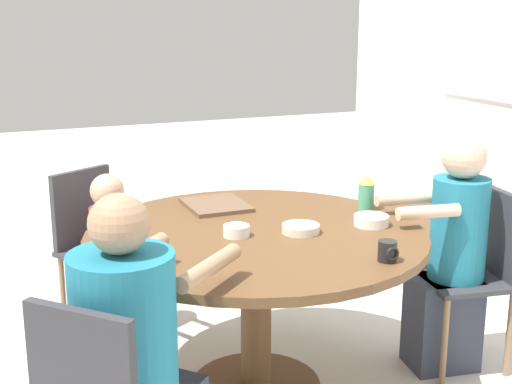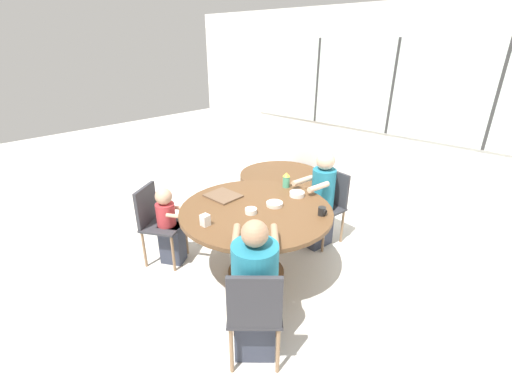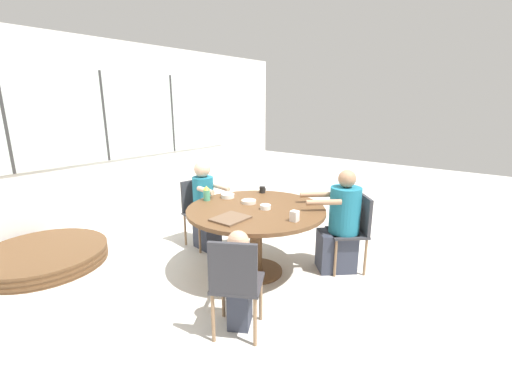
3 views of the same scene
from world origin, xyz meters
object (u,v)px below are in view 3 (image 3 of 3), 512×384
chair_for_man_blue_shirt (198,207)px  bowl_white_shallow (228,196)px  sippy_cup (207,193)px  bowl_cereal (249,202)px  chair_for_woman_green_shirt (355,226)px  milk_carton_small (295,216)px  bowl_fruit (265,207)px  person_man_blue_shirt (205,208)px  chair_for_toddler (235,280)px  person_toddler (239,281)px  folded_table_stack (44,256)px  coffee_mug (262,190)px  person_woman_green_shirt (341,227)px

chair_for_man_blue_shirt → bowl_white_shallow: (-0.06, -0.59, 0.26)m
sippy_cup → bowl_cereal: bearing=-65.0°
chair_for_woman_green_shirt → milk_carton_small: size_ratio=8.43×
bowl_fruit → person_man_blue_shirt: bearing=83.7°
chair_for_toddler → bowl_fruit: (1.01, 0.45, 0.27)m
person_toddler → folded_table_stack: person_toddler is taller
coffee_mug → bowl_white_shallow: (-0.44, 0.19, -0.02)m
chair_for_man_blue_shirt → person_toddler: person_toddler is taller
coffee_mug → bowl_white_shallow: 0.48m
chair_for_man_blue_shirt → bowl_white_shallow: chair_for_man_blue_shirt is taller
sippy_cup → milk_carton_small: (0.02, -1.19, -0.04)m
bowl_white_shallow → sippy_cup: bearing=154.5°
chair_for_man_blue_shirt → coffee_mug: (0.38, -0.79, 0.28)m
sippy_cup → person_man_blue_shirt: bearing=50.1°
sippy_cup → milk_carton_small: sippy_cup is taller
coffee_mug → milk_carton_small: size_ratio=0.79×
chair_for_man_blue_shirt → bowl_cereal: chair_for_man_blue_shirt is taller
person_toddler → bowl_fruit: bearing=83.6°
sippy_cup → bowl_fruit: (0.15, -0.74, -0.06)m
chair_for_woman_green_shirt → milk_carton_small: bearing=119.7°
sippy_cup → chair_for_man_blue_shirt: bearing=58.5°
bowl_white_shallow → person_toddler: bearing=-134.0°
bowl_fruit → folded_table_stack: 2.76m
milk_carton_small → bowl_cereal: bearing=74.8°
chair_for_man_blue_shirt → coffee_mug: bearing=124.6°
person_toddler → chair_for_man_blue_shirt: bearing=118.0°
person_woman_green_shirt → sippy_cup: size_ratio=6.78×
sippy_cup → person_toddler: bearing=-123.1°
coffee_mug → sippy_cup: size_ratio=0.48×
bowl_cereal → folded_table_stack: 2.56m
person_toddler → bowl_fruit: person_toddler is taller
folded_table_stack → chair_for_woman_green_shirt: bearing=-54.2°
bowl_fruit → sippy_cup: bearing=101.8°
chair_for_woman_green_shirt → folded_table_stack: 3.70m
chair_for_woman_green_shirt → bowl_white_shallow: 1.52m
person_woman_green_shirt → bowl_fruit: 0.90m
person_woman_green_shirt → person_man_blue_shirt: bearing=64.3°
chair_for_man_blue_shirt → coffee_mug: chair_for_man_blue_shirt is taller
chair_for_man_blue_shirt → person_man_blue_shirt: 0.16m
person_man_blue_shirt → coffee_mug: size_ratio=14.13×
person_man_blue_shirt → bowl_white_shallow: 0.50m
bowl_white_shallow → bowl_cereal: bowl_white_shallow is taller
coffee_mug → folded_table_stack: bearing=136.9°
person_toddler → milk_carton_small: person_toddler is taller
person_toddler → bowl_white_shallow: (0.96, 1.00, 0.37)m
bowl_white_shallow → bowl_cereal: size_ratio=0.96×
chair_for_toddler → coffee_mug: chair_for_toddler is taller
chair_for_woman_green_shirt → bowl_cereal: 1.24m
chair_for_man_blue_shirt → sippy_cup: bearing=67.3°
chair_for_toddler → bowl_white_shallow: (1.10, 1.07, 0.26)m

